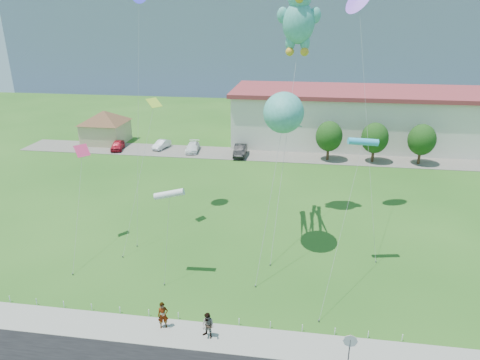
{
  "coord_description": "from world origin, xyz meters",
  "views": [
    {
      "loc": [
        6.33,
        -23.3,
        18.37
      ],
      "look_at": [
        1.68,
        8.0,
        6.35
      ],
      "focal_mm": 32.0,
      "sensor_mm": 36.0,
      "label": 1
    }
  ],
  "objects_px": {
    "pavilion": "(105,124)",
    "parked_car_white": "(193,147)",
    "pedestrian_left": "(163,315)",
    "warehouse": "(434,119)",
    "pedestrian_right": "(208,326)",
    "stop_sign": "(350,344)",
    "octopus_kite": "(284,118)",
    "parked_car_black": "(240,150)",
    "parked_car_silver": "(161,144)",
    "teddy_bear_kite": "(299,18)",
    "parked_car_red": "(118,145)"
  },
  "relations": [
    {
      "from": "stop_sign",
      "to": "pavilion",
      "type": "bearing_deg",
      "value": 128.44
    },
    {
      "from": "stop_sign",
      "to": "pedestrian_left",
      "type": "xyz_separation_m",
      "value": [
        -11.16,
        1.9,
        -0.87
      ]
    },
    {
      "from": "parked_car_red",
      "to": "octopus_kite",
      "type": "height_order",
      "value": "octopus_kite"
    },
    {
      "from": "pedestrian_left",
      "to": "parked_car_black",
      "type": "xyz_separation_m",
      "value": [
        -0.51,
        36.36,
        -0.16
      ]
    },
    {
      "from": "pedestrian_left",
      "to": "parked_car_white",
      "type": "bearing_deg",
      "value": 80.4
    },
    {
      "from": "pavilion",
      "to": "parked_car_black",
      "type": "distance_m",
      "value": 22.29
    },
    {
      "from": "pedestrian_right",
      "to": "parked_car_white",
      "type": "distance_m",
      "value": 39.41
    },
    {
      "from": "stop_sign",
      "to": "parked_car_silver",
      "type": "relative_size",
      "value": 0.67
    },
    {
      "from": "parked_car_white",
      "to": "parked_car_black",
      "type": "distance_m",
      "value": 7.3
    },
    {
      "from": "pedestrian_left",
      "to": "stop_sign",
      "type": "bearing_deg",
      "value": -30.9
    },
    {
      "from": "pedestrian_left",
      "to": "parked_car_silver",
      "type": "bearing_deg",
      "value": 87.14
    },
    {
      "from": "pedestrian_left",
      "to": "warehouse",
      "type": "bearing_deg",
      "value": 37.89
    },
    {
      "from": "pavilion",
      "to": "teddy_bear_kite",
      "type": "relative_size",
      "value": 0.43
    },
    {
      "from": "parked_car_black",
      "to": "teddy_bear_kite",
      "type": "xyz_separation_m",
      "value": [
        7.72,
        -17.59,
        17.57
      ]
    },
    {
      "from": "octopus_kite",
      "to": "stop_sign",
      "type": "bearing_deg",
      "value": -72.07
    },
    {
      "from": "pavilion",
      "to": "parked_car_silver",
      "type": "height_order",
      "value": "pavilion"
    },
    {
      "from": "parked_car_black",
      "to": "pedestrian_right",
      "type": "bearing_deg",
      "value": -87.01
    },
    {
      "from": "pavilion",
      "to": "pedestrian_right",
      "type": "distance_m",
      "value": 48.06
    },
    {
      "from": "pedestrian_right",
      "to": "teddy_bear_kite",
      "type": "relative_size",
      "value": 0.08
    },
    {
      "from": "parked_car_white",
      "to": "stop_sign",
      "type": "bearing_deg",
      "value": -70.54
    },
    {
      "from": "pedestrian_right",
      "to": "octopus_kite",
      "type": "distance_m",
      "value": 16.73
    },
    {
      "from": "pedestrian_left",
      "to": "parked_car_silver",
      "type": "relative_size",
      "value": 0.48
    },
    {
      "from": "warehouse",
      "to": "parked_car_white",
      "type": "height_order",
      "value": "warehouse"
    },
    {
      "from": "stop_sign",
      "to": "parked_car_black",
      "type": "height_order",
      "value": "stop_sign"
    },
    {
      "from": "warehouse",
      "to": "octopus_kite",
      "type": "bearing_deg",
      "value": -121.93
    },
    {
      "from": "parked_car_red",
      "to": "parked_car_black",
      "type": "xyz_separation_m",
      "value": [
        18.43,
        -0.32,
        0.1
      ]
    },
    {
      "from": "parked_car_white",
      "to": "parked_car_black",
      "type": "bearing_deg",
      "value": -14.7
    },
    {
      "from": "parked_car_black",
      "to": "parked_car_silver",
      "type": "bearing_deg",
      "value": 168.83
    },
    {
      "from": "octopus_kite",
      "to": "pavilion",
      "type": "bearing_deg",
      "value": 135.98
    },
    {
      "from": "pedestrian_left",
      "to": "pedestrian_right",
      "type": "relative_size",
      "value": 1.04
    },
    {
      "from": "pavilion",
      "to": "parked_car_white",
      "type": "bearing_deg",
      "value": -11.13
    },
    {
      "from": "pedestrian_right",
      "to": "parked_car_black",
      "type": "xyz_separation_m",
      "value": [
        -3.5,
        36.85,
        -0.13
      ]
    },
    {
      "from": "parked_car_white",
      "to": "teddy_bear_kite",
      "type": "distance_m",
      "value": 29.75
    },
    {
      "from": "stop_sign",
      "to": "octopus_kite",
      "type": "relative_size",
      "value": 0.19
    },
    {
      "from": "pedestrian_right",
      "to": "warehouse",
      "type": "bearing_deg",
      "value": 86.62
    },
    {
      "from": "stop_sign",
      "to": "parked_car_red",
      "type": "xyz_separation_m",
      "value": [
        -30.1,
        38.57,
        -1.14
      ]
    },
    {
      "from": "octopus_kite",
      "to": "pedestrian_right",
      "type": "bearing_deg",
      "value": -105.39
    },
    {
      "from": "pedestrian_left",
      "to": "parked_car_silver",
      "type": "distance_m",
      "value": 40.29
    },
    {
      "from": "stop_sign",
      "to": "teddy_bear_kite",
      "type": "bearing_deg",
      "value": 100.82
    },
    {
      "from": "parked_car_silver",
      "to": "parked_car_white",
      "type": "distance_m",
      "value": 5.05
    },
    {
      "from": "pedestrian_left",
      "to": "parked_car_white",
      "type": "distance_m",
      "value": 38.23
    },
    {
      "from": "parked_car_white",
      "to": "octopus_kite",
      "type": "distance_m",
      "value": 30.6
    },
    {
      "from": "parked_car_red",
      "to": "octopus_kite",
      "type": "bearing_deg",
      "value": -55.08
    },
    {
      "from": "pedestrian_right",
      "to": "parked_car_red",
      "type": "bearing_deg",
      "value": 144.97
    },
    {
      "from": "pavilion",
      "to": "parked_car_silver",
      "type": "xyz_separation_m",
      "value": [
        9.63,
        -2.08,
        -2.35
      ]
    },
    {
      "from": "stop_sign",
      "to": "pedestrian_left",
      "type": "relative_size",
      "value": 1.39
    },
    {
      "from": "pedestrian_right",
      "to": "stop_sign",
      "type": "bearing_deg",
      "value": 14.67
    },
    {
      "from": "pedestrian_right",
      "to": "teddy_bear_kite",
      "type": "height_order",
      "value": "teddy_bear_kite"
    },
    {
      "from": "parked_car_red",
      "to": "parked_car_white",
      "type": "relative_size",
      "value": 0.91
    },
    {
      "from": "stop_sign",
      "to": "parked_car_silver",
      "type": "height_order",
      "value": "stop_sign"
    }
  ]
}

